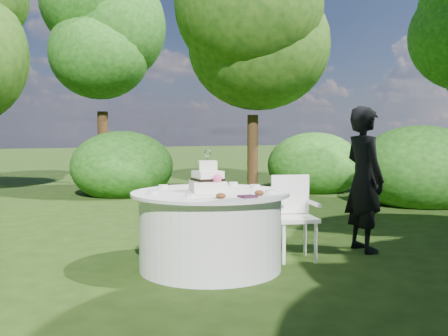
{
  "coord_description": "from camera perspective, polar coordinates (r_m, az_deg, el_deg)",
  "views": [
    {
      "loc": [
        -2.1,
        -4.69,
        1.36
      ],
      "look_at": [
        0.15,
        0.0,
        1.0
      ],
      "focal_mm": 42.0,
      "sensor_mm": 36.0,
      "label": 1
    }
  ],
  "objects": [
    {
      "name": "cake",
      "position": [
        5.19,
        -1.76,
        -1.31
      ],
      "size": [
        0.39,
        0.39,
        0.43
      ],
      "color": "silver",
      "rests_on": "table"
    },
    {
      "name": "votives",
      "position": [
        5.22,
        -1.34,
        -2.31
      ],
      "size": [
        1.23,
        0.96,
        0.04
      ],
      "color": "silver",
      "rests_on": "table"
    },
    {
      "name": "chair",
      "position": [
        5.68,
        7.51,
        -4.59
      ],
      "size": [
        0.52,
        0.52,
        0.89
      ],
      "color": "silver",
      "rests_on": "ground"
    },
    {
      "name": "table",
      "position": [
        5.23,
        -1.49,
        -6.75
      ],
      "size": [
        1.56,
        1.56,
        0.77
      ],
      "color": "white",
      "rests_on": "ground"
    },
    {
      "name": "feather_plume",
      "position": [
        4.66,
        -2.39,
        -3.24
      ],
      "size": [
        0.48,
        0.07,
        0.01
      ],
      "primitive_type": "ellipsoid",
      "color": "white",
      "rests_on": "table"
    },
    {
      "name": "napkins",
      "position": [
        4.72,
        2.59,
        -3.12
      ],
      "size": [
        0.14,
        0.14,
        0.02
      ],
      "primitive_type": "cube",
      "color": "#451D35",
      "rests_on": "table"
    },
    {
      "name": "guest",
      "position": [
        6.15,
        15.02,
        -1.17
      ],
      "size": [
        0.47,
        0.65,
        1.65
      ],
      "primitive_type": "imported",
      "rotation": [
        0.0,
        0.0,
        1.45
      ],
      "color": "black",
      "rests_on": "ground"
    },
    {
      "name": "petal_cups",
      "position": [
        4.76,
        1.8,
        -2.87
      ],
      "size": [
        0.5,
        0.13,
        0.05
      ],
      "color": "#562D16",
      "rests_on": "table"
    },
    {
      "name": "ground",
      "position": [
        5.31,
        -1.49,
        -10.87
      ],
      "size": [
        80.0,
        80.0,
        0.0
      ],
      "primitive_type": "plane",
      "color": "#1D320D",
      "rests_on": "ground"
    }
  ]
}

